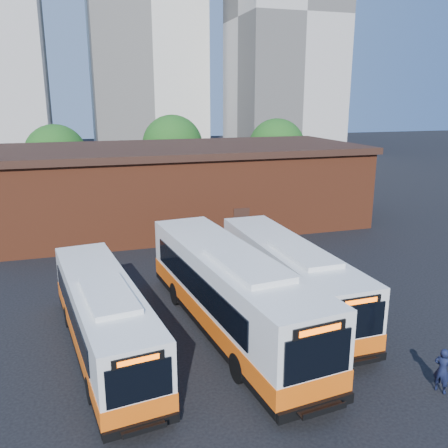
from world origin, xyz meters
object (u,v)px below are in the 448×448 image
object	(u,v)px
bus_west	(104,320)
transit_worker	(442,370)
bus_midwest	(229,294)
bus_mideast	(288,278)

from	to	relation	value
bus_west	transit_worker	size ratio (longest dim) A/B	7.08
bus_west	bus_midwest	distance (m)	5.42
bus_mideast	transit_worker	bearing A→B (deg)	-75.44
bus_west	transit_worker	bearing A→B (deg)	-36.79
bus_midwest	bus_mideast	size ratio (longest dim) A/B	1.13
bus_mideast	bus_midwest	bearing A→B (deg)	-158.42
bus_midwest	transit_worker	xyz separation A→B (m)	(5.72, -6.57, -0.90)
bus_west	bus_mideast	bearing A→B (deg)	3.83
transit_worker	bus_midwest	bearing A→B (deg)	16.40
bus_west	bus_midwest	size ratio (longest dim) A/B	0.83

